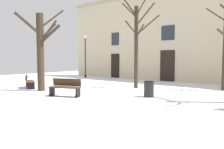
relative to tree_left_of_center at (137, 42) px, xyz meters
The scene contains 8 objects.
ground_plane 4.76m from the tree_left_of_center, 95.26° to the right, with size 33.69×33.69×0.00m, color white.
building_facade 5.49m from the tree_left_of_center, 93.67° to the left, with size 21.06×0.60×7.62m.
tree_left_of_center is the anchor object (origin of this frame).
tree_near_facade 5.67m from the tree_left_of_center, 129.85° to the right, with size 1.48×2.91×4.77m.
streetlamp 9.02m from the tree_left_of_center, 155.86° to the left, with size 0.30×0.30×4.23m.
litter_bin 4.03m from the tree_left_of_center, 46.65° to the right, with size 0.50×0.50×0.77m.
bench_far_corner 5.41m from the tree_left_of_center, 103.00° to the right, with size 1.61×1.04×0.87m.
bench_by_litter_bin 7.14m from the tree_left_of_center, 142.19° to the right, with size 1.66×1.20×0.84m.
Camera 1 is at (7.80, -7.96, 1.86)m, focal length 35.86 mm.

